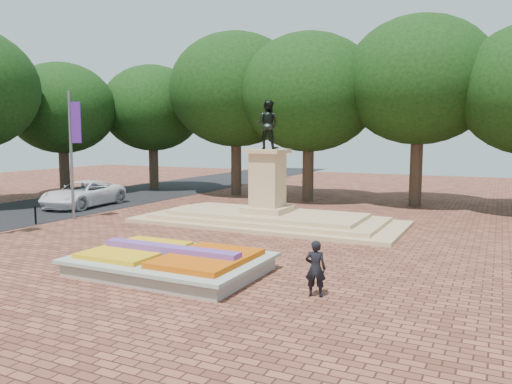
# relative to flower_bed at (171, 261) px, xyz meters

# --- Properties ---
(ground) EXTENTS (90.00, 90.00, 0.00)m
(ground) POSITION_rel_flower_bed_xyz_m (-1.03, 2.00, -0.38)
(ground) COLOR brown
(ground) RESTS_ON ground
(asphalt_street) EXTENTS (9.00, 90.00, 0.02)m
(asphalt_street) POSITION_rel_flower_bed_xyz_m (-16.03, 7.00, -0.37)
(asphalt_street) COLOR black
(asphalt_street) RESTS_ON ground
(flower_bed) EXTENTS (6.30, 4.30, 0.91)m
(flower_bed) POSITION_rel_flower_bed_xyz_m (0.00, 0.00, 0.00)
(flower_bed) COLOR gray
(flower_bed) RESTS_ON ground
(monument) EXTENTS (14.00, 6.00, 6.40)m
(monument) POSITION_rel_flower_bed_xyz_m (-1.03, 10.00, 0.50)
(monument) COLOR tan
(monument) RESTS_ON ground
(tree_row_back) EXTENTS (44.80, 8.80, 10.43)m
(tree_row_back) POSITION_rel_flower_bed_xyz_m (1.31, 20.00, 6.29)
(tree_row_back) COLOR #32271B
(tree_row_back) RESTS_ON ground
(van) EXTENTS (3.29, 6.25, 1.68)m
(van) POSITION_rel_flower_bed_xyz_m (-14.35, 10.34, 0.46)
(van) COLOR white
(van) RESTS_ON ground
(pedestrian) EXTENTS (0.67, 0.50, 1.65)m
(pedestrian) POSITION_rel_flower_bed_xyz_m (5.23, -0.26, 0.45)
(pedestrian) COLOR black
(pedestrian) RESTS_ON ground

